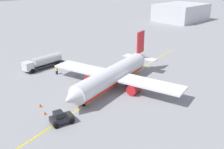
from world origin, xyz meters
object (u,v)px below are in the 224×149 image
Objects in this scene: refueling_worker at (57,71)px; safety_cone_nose at (40,105)px; airplane at (113,75)px; fuel_tanker at (43,62)px; safety_cone_wingtip at (45,113)px; pushback_tug at (61,118)px.

refueling_worker is 2.65× the size of safety_cone_nose.
airplane is at bearing 174.03° from safety_cone_nose.
airplane is 2.64× the size of fuel_tanker.
airplane reaches higher than refueling_worker.
fuel_tanker is 24.15m from safety_cone_wingtip.
fuel_tanker is at bearing -115.83° from safety_cone_wingtip.
safety_cone_nose is at bearing -88.77° from pushback_tug.
safety_cone_wingtip is (0.74, -4.32, -0.72)m from pushback_tug.
pushback_tug is (15.62, 5.70, -1.66)m from airplane.
airplane is 16.04m from safety_cone_nose.
airplane reaches higher than fuel_tanker.
airplane is at bearing 106.09° from fuel_tanker.
fuel_tanker is 21.19m from safety_cone_nose.
fuel_tanker reaches higher than safety_cone_nose.
refueling_worker is 16.41m from safety_cone_nose.
safety_cone_wingtip is at bearing 4.83° from airplane.
pushback_tug is at bearing 99.75° from safety_cone_wingtip.
refueling_worker is at bearing -69.24° from airplane.
fuel_tanker is 17.48× the size of safety_cone_nose.
fuel_tanker is 19.54× the size of safety_cone_wingtip.
pushback_tug is 22.53m from refueling_worker.
pushback_tug is 6.64× the size of safety_cone_wingtip.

